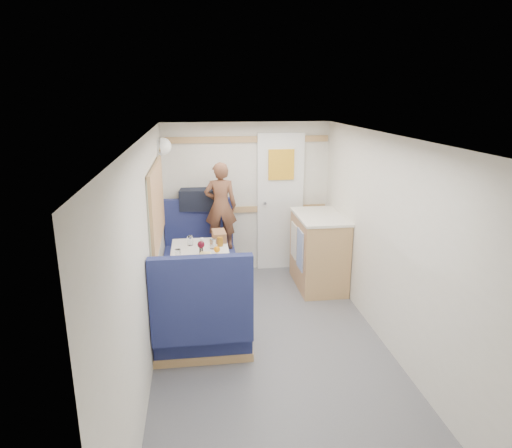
{
  "coord_description": "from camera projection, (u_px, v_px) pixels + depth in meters",
  "views": [
    {
      "loc": [
        -0.66,
        -3.67,
        2.36
      ],
      "look_at": [
        -0.05,
        0.9,
        1.03
      ],
      "focal_mm": 32.0,
      "sensor_mm": 36.0,
      "label": 1
    }
  ],
  "objects": [
    {
      "name": "cheese_block",
      "position": [
        205.0,
        254.0,
        4.7
      ],
      "size": [
        0.11,
        0.08,
        0.04
      ],
      "primitive_type": "cube",
      "rotation": [
        0.0,
        0.0,
        -0.22
      ],
      "color": "#E9DE86",
      "rests_on": "tray"
    },
    {
      "name": "tumbler_mid",
      "position": [
        190.0,
        241.0,
        5.07
      ],
      "size": [
        0.06,
        0.06,
        0.1
      ],
      "primitive_type": "cylinder",
      "color": "white",
      "rests_on": "dinette_table"
    },
    {
      "name": "wall_back",
      "position": [
        247.0,
        198.0,
        6.1
      ],
      "size": [
        2.2,
        0.02,
        2.0
      ],
      "primitive_type": "cube",
      "color": "silver",
      "rests_on": "floor"
    },
    {
      "name": "rear_door",
      "position": [
        280.0,
        200.0,
        6.13
      ],
      "size": [
        0.62,
        0.12,
        1.86
      ],
      "color": "white",
      "rests_on": "wall_back"
    },
    {
      "name": "wall_right",
      "position": [
        396.0,
        250.0,
        4.09
      ],
      "size": [
        0.02,
        4.5,
        2.0
      ],
      "primitive_type": "cube",
      "color": "silver",
      "rests_on": "floor"
    },
    {
      "name": "dome_light",
      "position": [
        163.0,
        146.0,
        5.38
      ],
      "size": [
        0.2,
        0.2,
        0.2
      ],
      "primitive_type": "sphere",
      "color": "white",
      "rests_on": "wall_left"
    },
    {
      "name": "orange_fruit",
      "position": [
        217.0,
        249.0,
        4.79
      ],
      "size": [
        0.07,
        0.07,
        0.07
      ],
      "primitive_type": "sphere",
      "color": "#D84909",
      "rests_on": "tray"
    },
    {
      "name": "bench_far",
      "position": [
        200.0,
        260.0,
        5.84
      ],
      "size": [
        0.9,
        0.59,
        1.05
      ],
      "color": "#161948",
      "rests_on": "floor"
    },
    {
      "name": "wine_glass",
      "position": [
        201.0,
        245.0,
        4.7
      ],
      "size": [
        0.08,
        0.08,
        0.17
      ],
      "color": "white",
      "rests_on": "dinette_table"
    },
    {
      "name": "tray",
      "position": [
        205.0,
        260.0,
        4.6
      ],
      "size": [
        0.35,
        0.39,
        0.02
      ],
      "primitive_type": "cube",
      "rotation": [
        0.0,
        0.0,
        0.36
      ],
      "color": "silver",
      "rests_on": "dinette_table"
    },
    {
      "name": "floor",
      "position": [
        274.0,
        357.0,
        4.23
      ],
      "size": [
        4.5,
        4.5,
        0.0
      ],
      "primitive_type": "plane",
      "color": "#515156",
      "rests_on": "ground"
    },
    {
      "name": "beer_glass",
      "position": [
        220.0,
        242.0,
        5.04
      ],
      "size": [
        0.06,
        0.06,
        0.1
      ],
      "primitive_type": "cylinder",
      "color": "#885613",
      "rests_on": "dinette_table"
    },
    {
      "name": "oak_trim_high",
      "position": [
        247.0,
        139.0,
        5.86
      ],
      "size": [
        2.15,
        0.02,
        0.08
      ],
      "primitive_type": "cube",
      "color": "#B07D4F",
      "rests_on": "wall_back"
    },
    {
      "name": "dinette_table",
      "position": [
        200.0,
        264.0,
        4.94
      ],
      "size": [
        0.62,
        0.92,
        0.72
      ],
      "color": "white",
      "rests_on": "floor"
    },
    {
      "name": "galley_counter",
      "position": [
        318.0,
        250.0,
        5.68
      ],
      "size": [
        0.57,
        0.92,
        0.92
      ],
      "color": "#B07D4F",
      "rests_on": "floor"
    },
    {
      "name": "ceiling",
      "position": [
        277.0,
        139.0,
        3.68
      ],
      "size": [
        4.5,
        4.5,
        0.0
      ],
      "primitive_type": "plane",
      "rotation": [
        3.14,
        0.0,
        0.0
      ],
      "color": "silver",
      "rests_on": "wall_back"
    },
    {
      "name": "tumbler_left",
      "position": [
        178.0,
        254.0,
        4.66
      ],
      "size": [
        0.06,
        0.06,
        0.1
      ],
      "primitive_type": "cylinder",
      "color": "white",
      "rests_on": "dinette_table"
    },
    {
      "name": "duffel_bag",
      "position": [
        202.0,
        199.0,
        5.89
      ],
      "size": [
        0.58,
        0.32,
        0.27
      ],
      "primitive_type": "cube",
      "rotation": [
        0.0,
        0.0,
        -0.1
      ],
      "color": "black",
      "rests_on": "ledge"
    },
    {
      "name": "bread_loaf",
      "position": [
        219.0,
        236.0,
        5.23
      ],
      "size": [
        0.16,
        0.27,
        0.11
      ],
      "primitive_type": "cube",
      "rotation": [
        0.0,
        0.0,
        0.06
      ],
      "color": "olive",
      "rests_on": "dinette_table"
    },
    {
      "name": "bench_near",
      "position": [
        203.0,
        325.0,
        4.19
      ],
      "size": [
        0.9,
        0.59,
        1.05
      ],
      "color": "#161948",
      "rests_on": "floor"
    },
    {
      "name": "wall_left",
      "position": [
        146.0,
        261.0,
        3.81
      ],
      "size": [
        0.02,
        4.5,
        2.0
      ],
      "primitive_type": "cube",
      "color": "silver",
      "rests_on": "floor"
    },
    {
      "name": "side_window",
      "position": [
        156.0,
        204.0,
        4.7
      ],
      "size": [
        0.04,
        1.3,
        0.72
      ],
      "primitive_type": "cube",
      "color": "gray",
      "rests_on": "wall_left"
    },
    {
      "name": "pepper_grinder",
      "position": [
        201.0,
        250.0,
        4.78
      ],
      "size": [
        0.04,
        0.04,
        0.11
      ],
      "primitive_type": "cylinder",
      "color": "black",
      "rests_on": "dinette_table"
    },
    {
      "name": "ledge",
      "position": [
        198.0,
        211.0,
        5.92
      ],
      "size": [
        0.9,
        0.14,
        0.04
      ],
      "primitive_type": "cube",
      "color": "#B07D4F",
      "rests_on": "bench_far"
    },
    {
      "name": "oak_trim_low",
      "position": [
        247.0,
        209.0,
        6.12
      ],
      "size": [
        2.15,
        0.02,
        0.08
      ],
      "primitive_type": "cube",
      "color": "#B07D4F",
      "rests_on": "wall_back"
    },
    {
      "name": "person",
      "position": [
        221.0,
        206.0,
        5.68
      ],
      "size": [
        0.42,
        0.29,
        1.1
      ],
      "primitive_type": "imported",
      "rotation": [
        0.0,
        0.0,
        3.07
      ],
      "color": "brown",
      "rests_on": "bench_far"
    },
    {
      "name": "tumbler_right",
      "position": [
        213.0,
        244.0,
        4.96
      ],
      "size": [
        0.07,
        0.07,
        0.11
      ],
      "primitive_type": "cylinder",
      "color": "white",
      "rests_on": "dinette_table"
    },
    {
      "name": "salt_grinder",
      "position": [
        202.0,
        242.0,
        5.03
      ],
      "size": [
        0.04,
        0.04,
        0.1
      ],
      "primitive_type": "cylinder",
      "color": "silver",
      "rests_on": "dinette_table"
    }
  ]
}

